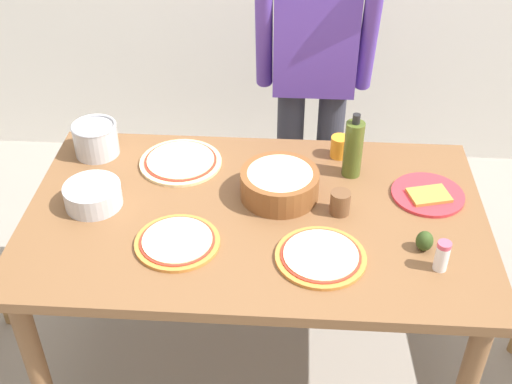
# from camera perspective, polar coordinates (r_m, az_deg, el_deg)

# --- Properties ---
(ground) EXTENTS (8.00, 8.00, 0.00)m
(ground) POSITION_cam_1_polar(r_m,az_deg,el_deg) (2.81, -0.07, -13.92)
(ground) COLOR gray
(dining_table) EXTENTS (1.60, 0.96, 0.76)m
(dining_table) POSITION_cam_1_polar(r_m,az_deg,el_deg) (2.33, -0.08, -3.51)
(dining_table) COLOR brown
(dining_table) RESTS_ON ground
(person_cook) EXTENTS (0.49, 0.25, 1.62)m
(person_cook) POSITION_cam_1_polar(r_m,az_deg,el_deg) (2.82, 5.07, 10.63)
(person_cook) COLOR #2D2D38
(person_cook) RESTS_ON ground
(pizza_raw_on_board) EXTENTS (0.31, 0.31, 0.02)m
(pizza_raw_on_board) POSITION_cam_1_polar(r_m,az_deg,el_deg) (2.53, -6.58, 2.65)
(pizza_raw_on_board) COLOR beige
(pizza_raw_on_board) RESTS_ON dining_table
(pizza_cooked_on_tray) EXTENTS (0.29, 0.29, 0.02)m
(pizza_cooked_on_tray) POSITION_cam_1_polar(r_m,az_deg,el_deg) (2.10, 5.66, -5.59)
(pizza_cooked_on_tray) COLOR #C67A33
(pizza_cooked_on_tray) RESTS_ON dining_table
(pizza_second_cooked) EXTENTS (0.28, 0.28, 0.02)m
(pizza_second_cooked) POSITION_cam_1_polar(r_m,az_deg,el_deg) (2.16, -6.86, -4.31)
(pizza_second_cooked) COLOR #C67A33
(pizza_second_cooked) RESTS_ON dining_table
(plate_with_slice) EXTENTS (0.26, 0.26, 0.02)m
(plate_with_slice) POSITION_cam_1_polar(r_m,az_deg,el_deg) (2.42, 14.74, -0.22)
(plate_with_slice) COLOR red
(plate_with_slice) RESTS_ON dining_table
(popcorn_bowl) EXTENTS (0.28, 0.28, 0.11)m
(popcorn_bowl) POSITION_cam_1_polar(r_m,az_deg,el_deg) (2.31, 2.07, 0.91)
(popcorn_bowl) COLOR brown
(popcorn_bowl) RESTS_ON dining_table
(mixing_bowl_steel) EXTENTS (0.20, 0.20, 0.08)m
(mixing_bowl_steel) POSITION_cam_1_polar(r_m,az_deg,el_deg) (2.35, -14.01, -0.28)
(mixing_bowl_steel) COLOR #B7B7BC
(mixing_bowl_steel) RESTS_ON dining_table
(olive_oil_bottle) EXTENTS (0.07, 0.07, 0.26)m
(olive_oil_bottle) POSITION_cam_1_polar(r_m,az_deg,el_deg) (2.42, 8.47, 3.77)
(olive_oil_bottle) COLOR #47561E
(olive_oil_bottle) RESTS_ON dining_table
(steel_pot) EXTENTS (0.17, 0.17, 0.13)m
(steel_pot) POSITION_cam_1_polar(r_m,az_deg,el_deg) (2.61, -13.78, 4.53)
(steel_pot) COLOR #B7B7BC
(steel_pot) RESTS_ON dining_table
(cup_orange) EXTENTS (0.07, 0.07, 0.08)m
(cup_orange) POSITION_cam_1_polar(r_m,az_deg,el_deg) (2.55, 7.28, 3.93)
(cup_orange) COLOR orange
(cup_orange) RESTS_ON dining_table
(cup_small_brown) EXTENTS (0.07, 0.07, 0.08)m
(cup_small_brown) POSITION_cam_1_polar(r_m,az_deg,el_deg) (2.27, 7.33, -0.93)
(cup_small_brown) COLOR brown
(cup_small_brown) RESTS_ON dining_table
(salt_shaker) EXTENTS (0.04, 0.04, 0.11)m
(salt_shaker) POSITION_cam_1_polar(r_m,az_deg,el_deg) (2.11, 15.89, -5.36)
(salt_shaker) COLOR white
(salt_shaker) RESTS_ON dining_table
(avocado) EXTENTS (0.06, 0.06, 0.07)m
(avocado) POSITION_cam_1_polar(r_m,az_deg,el_deg) (2.17, 14.46, -4.15)
(avocado) COLOR #2D4219
(avocado) RESTS_ON dining_table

